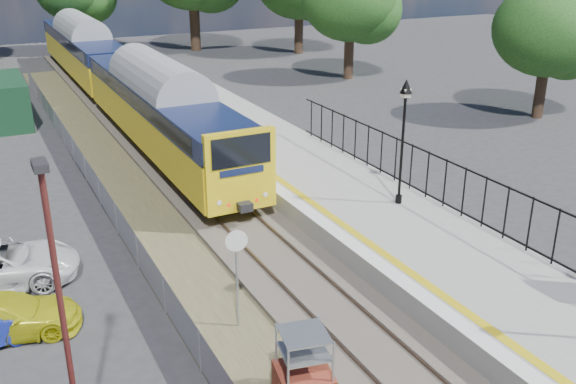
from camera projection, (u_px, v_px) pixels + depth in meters
ground at (366, 347)px, 16.79m from camera, size 120.00×120.00×0.00m
track_bed at (217, 215)px, 24.59m from camera, size 5.90×80.00×0.29m
platform at (344, 201)px, 25.03m from camera, size 5.00×70.00×0.90m
platform_edge at (297, 199)px, 24.00m from camera, size 0.90×70.00×0.01m
victorian_lamp_north at (404, 113)px, 22.41m from camera, size 0.44×0.44×4.60m
palisade_fence at (501, 209)px, 20.71m from camera, size 0.12×26.00×2.00m
wire_fence at (104, 199)px, 24.78m from camera, size 0.06×52.00×1.20m
train at (113, 71)px, 39.75m from camera, size 2.82×40.83×3.51m
brick_plinth at (304, 370)px, 14.40m from camera, size 1.41×1.41×1.94m
speed_sign at (237, 262)px, 16.87m from camera, size 0.59×0.15×2.97m
carpark_lamp at (60, 302)px, 11.85m from camera, size 0.25×0.50×6.46m
car_yellow at (3, 316)px, 17.12m from camera, size 4.23×2.40×1.16m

